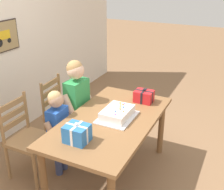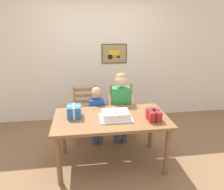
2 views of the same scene
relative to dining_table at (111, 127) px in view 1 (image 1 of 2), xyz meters
The scene contains 9 objects.
ground_plane 0.65m from the dining_table, ahead, with size 20.00×20.00×0.00m, color #846042.
dining_table is the anchor object (origin of this frame).
birthday_cake 0.16m from the dining_table, 40.83° to the right, with size 0.44×0.34×0.19m.
gift_box_red_large 0.54m from the dining_table, behind, with size 0.19×0.22×0.20m.
gift_box_beside_cake 0.60m from the dining_table, 16.02° to the right, with size 0.17×0.22×0.17m.
chair_left 0.94m from the dining_table, 111.43° to the left, with size 0.42×0.42×0.92m.
chair_right 0.94m from the dining_table, 68.73° to the left, with size 0.44×0.44×0.92m.
child_older 0.61m from the dining_table, 66.85° to the left, with size 0.46×0.26×1.24m.
child_younger 0.58m from the dining_table, 106.23° to the left, with size 0.37×0.21×1.02m.
Camera 1 is at (-2.35, -1.16, 2.18)m, focal length 46.03 mm.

